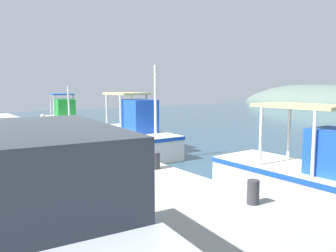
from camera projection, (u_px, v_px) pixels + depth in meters
distant_hill_nearest at (317, 106)px, 47.44m from camera, size 24.39×12.42×5.96m
distant_hill_second at (304, 105)px, 48.88m from camera, size 17.69×12.43×6.06m
fishing_boat_nearest at (64, 120)px, 20.96m from camera, size 5.69×2.64×2.76m
fishing_boat_second at (133, 135)px, 13.61m from camera, size 5.19×1.96×3.52m
fishing_boat_third at (320, 178)px, 7.64m from camera, size 5.22×1.75×2.75m
pelican at (36, 124)px, 13.42m from camera, size 0.82×0.82×0.82m
parked_car at (29, 221)px, 3.01m from camera, size 4.26×2.21×1.57m
mooring_bollard_nearest at (81, 137)px, 11.50m from camera, size 0.24×0.24×0.36m
mooring_bollard_second at (155, 160)px, 7.79m from camera, size 0.25×0.25×0.40m
mooring_bollard_third at (253, 192)px, 5.44m from camera, size 0.20×0.20×0.41m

